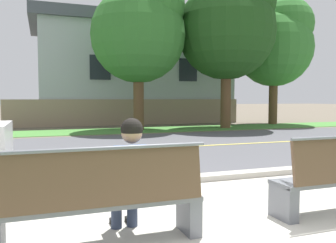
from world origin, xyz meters
TOP-DOWN VIEW (x-y plane):
  - ground_plane at (0.00, 8.00)m, footprint 140.00×140.00m
  - sidewalk_pavement at (0.00, 0.40)m, footprint 44.00×3.60m
  - curb_edge at (0.00, 2.35)m, footprint 44.00×0.30m
  - street_asphalt at (0.00, 6.50)m, footprint 52.00×8.00m
  - road_centre_line at (0.00, 6.50)m, footprint 48.00×0.14m
  - far_verge_grass at (0.00, 12.32)m, footprint 48.00×2.80m
  - bench_left at (-1.55, 0.16)m, footprint 2.02×0.48m
  - seated_person_blue at (-1.23, 0.33)m, footprint 0.52×0.68m
  - shade_tree_far_left at (2.27, 12.44)m, footprint 4.31×4.31m
  - shade_tree_left at (6.55, 11.99)m, footprint 4.71×4.71m
  - shade_tree_centre at (10.32, 13.40)m, footprint 4.23×4.23m
  - garden_wall at (2.58, 15.74)m, footprint 13.00×0.36m
  - house_across_street at (3.43, 18.94)m, footprint 12.11×6.91m

SIDE VIEW (x-z plane):
  - ground_plane at x=0.00m, z-range 0.00..0.00m
  - street_asphalt at x=0.00m, z-range 0.00..0.01m
  - sidewalk_pavement at x=0.00m, z-range 0.00..0.01m
  - far_verge_grass at x=0.00m, z-range 0.00..0.02m
  - road_centre_line at x=0.00m, z-range 0.01..0.01m
  - curb_edge at x=0.00m, z-range 0.00..0.11m
  - bench_left at x=-1.55m, z-range -0.04..0.97m
  - seated_person_blue at x=-1.23m, z-range 0.05..1.30m
  - garden_wall at x=2.58m, z-range 0.00..1.40m
  - house_across_street at x=3.43m, z-range 0.04..6.26m
  - shade_tree_centre at x=10.32m, z-range 1.05..8.03m
  - shade_tree_far_left at x=2.27m, z-range 1.06..8.17m
  - shade_tree_left at x=6.55m, z-range 1.17..8.93m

